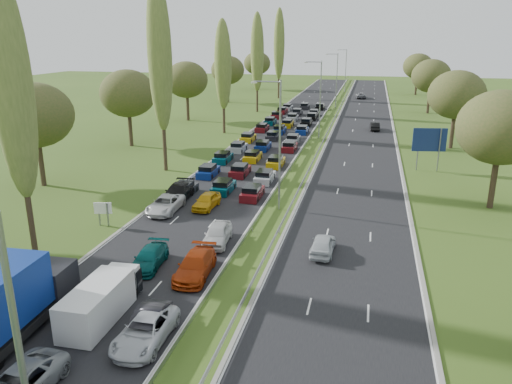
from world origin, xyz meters
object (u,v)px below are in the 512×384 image
Objects in this scene: direction_sign at (429,142)px; blue_lorry at (0,307)px; near_car_2 at (165,204)px; near_car_3 at (178,192)px; info_sign at (103,211)px; white_van_rear at (112,293)px; white_van_front at (99,302)px.

blue_lorry is at bearing -120.83° from direction_sign.
blue_lorry is (-0.17, -21.32, 1.42)m from near_car_2.
near_car_2 is at bearing -90.50° from near_car_3.
info_sign is at bearing -117.07° from near_car_3.
white_van_rear reaches higher than near_car_2.
white_van_front is 1.14× the size of white_van_rear.
near_car_3 is 20.63m from white_van_rear.
white_van_front is (3.76, -21.64, 0.32)m from near_car_3.
white_van_front is 1.37m from white_van_rear.
near_car_3 is at bearing 98.00° from white_van_rear.
info_sign is (-7.36, 13.59, 0.24)m from white_van_front.
near_car_2 is at bearing 100.77° from white_van_front.
blue_lorry is at bearing -132.34° from white_van_rear.
blue_lorry is 5.06m from white_van_front.
direction_sign reaches higher than white_van_rear.
info_sign reaches higher than near_car_2.
direction_sign reaches higher than white_van_front.
blue_lorry is at bearing -91.26° from near_car_2.
direction_sign reaches higher than near_car_2.
white_van_front is at bearing -118.78° from direction_sign.
white_van_front is at bearing -83.12° from near_car_3.
white_van_rear is at bearing -82.39° from near_car_3.
direction_sign is at bearing 39.05° from near_car_2.
direction_sign is (21.44, 39.03, 2.44)m from white_van_front.
direction_sign is at bearing 60.73° from white_van_front.
white_van_front reaches higher than near_car_2.
near_car_2 is 18.48m from white_van_front.
direction_sign is (25.04, 20.91, 2.83)m from near_car_2.
white_van_front is at bearing 38.22° from blue_lorry.
info_sign reaches higher than near_car_3.
near_car_3 is 1.14× the size of white_van_rear.
white_van_rear is (0.03, 1.37, -0.14)m from white_van_front.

